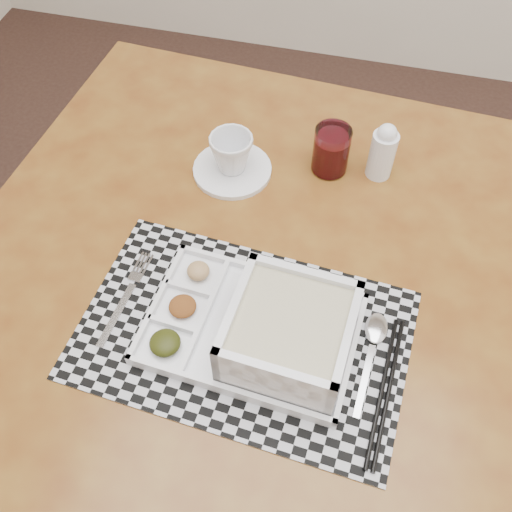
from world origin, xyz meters
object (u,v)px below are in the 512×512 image
at_px(dining_table, 263,300).
at_px(juice_glass, 331,152).
at_px(serving_tray, 277,333).
at_px(creamer_bottle, 383,151).
at_px(cup, 232,153).

height_order(dining_table, juice_glass, juice_glass).
distance_m(serving_tray, creamer_bottle, 0.42).
relative_size(dining_table, cup, 13.84).
relative_size(serving_tray, cup, 4.12).
height_order(dining_table, serving_tray, serving_tray).
bearing_deg(juice_glass, cup, -163.51).
bearing_deg(juice_glass, serving_tray, -91.96).
bearing_deg(dining_table, creamer_bottle, 61.02).
xyz_separation_m(cup, creamer_bottle, (0.27, 0.06, 0.01)).
relative_size(serving_tray, juice_glass, 3.52).
distance_m(cup, juice_glass, 0.19).
bearing_deg(serving_tray, dining_table, 111.73).
relative_size(juice_glass, creamer_bottle, 0.81).
bearing_deg(cup, serving_tray, -50.79).
xyz_separation_m(dining_table, cup, (-0.11, 0.22, 0.13)).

